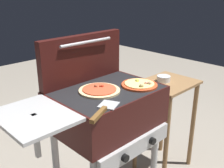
# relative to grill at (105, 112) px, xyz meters

# --- Properties ---
(grill) EXTENTS (0.96, 0.53, 0.90)m
(grill) POSITION_rel_grill_xyz_m (0.00, 0.00, 0.00)
(grill) COLOR #38110F
(grill) RESTS_ON ground_plane
(grill_lid_open) EXTENTS (0.63, 0.09, 0.30)m
(grill_lid_open) POSITION_rel_grill_xyz_m (0.01, 0.22, 0.30)
(grill_lid_open) COLOR #38110F
(grill_lid_open) RESTS_ON grill
(pizza_pepperoni) EXTENTS (0.24, 0.24, 0.03)m
(pizza_pepperoni) POSITION_rel_grill_xyz_m (-0.04, 0.01, 0.15)
(pizza_pepperoni) COLOR beige
(pizza_pepperoni) RESTS_ON grill
(pizza_cheese) EXTENTS (0.22, 0.22, 0.04)m
(pizza_cheese) POSITION_rel_grill_xyz_m (0.20, -0.10, 0.15)
(pizza_cheese) COLOR #C64723
(pizza_cheese) RESTS_ON grill
(spatula) EXTENTS (0.26, 0.16, 0.02)m
(spatula) POSITION_rel_grill_xyz_m (-0.21, -0.21, 0.15)
(spatula) COLOR #B7BABF
(spatula) RESTS_ON grill
(prep_table) EXTENTS (0.44, 0.36, 0.78)m
(prep_table) POSITION_rel_grill_xyz_m (0.67, 0.00, -0.20)
(prep_table) COLOR olive
(prep_table) RESTS_ON ground_plane
(topping_bowl_near) EXTENTS (0.10, 0.10, 0.04)m
(topping_bowl_near) POSITION_rel_grill_xyz_m (0.66, 0.04, 0.04)
(topping_bowl_near) COLOR silver
(topping_bowl_near) RESTS_ON prep_table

